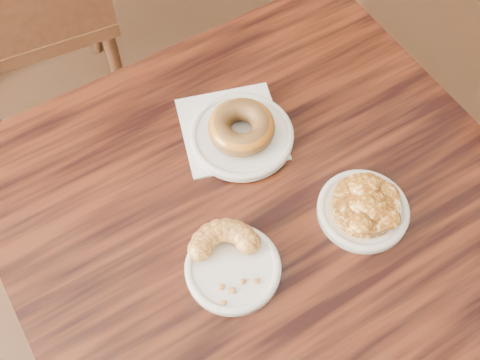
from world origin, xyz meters
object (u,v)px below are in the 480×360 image
object	(u,v)px
cafe_table	(265,298)
cruller_fragment	(233,263)
chair_far	(19,1)
glazed_donut	(242,127)
apple_fritter	(366,204)

from	to	relation	value
cafe_table	cruller_fragment	bearing A→B (deg)	-157.00
chair_far	cruller_fragment	size ratio (longest dim) A/B	7.22
glazed_donut	cruller_fragment	world-z (taller)	glazed_donut
cafe_table	apple_fritter	xyz separation A→B (m)	(0.14, -0.04, 0.40)
chair_far	apple_fritter	xyz separation A→B (m)	(0.50, -1.00, 0.33)
glazed_donut	cruller_fragment	distance (m)	0.24
chair_far	apple_fritter	bearing A→B (deg)	110.60
glazed_donut	apple_fritter	world-z (taller)	glazed_donut
cafe_table	cruller_fragment	distance (m)	0.42
cruller_fragment	chair_far	bearing A→B (deg)	104.86
apple_fritter	chair_far	bearing A→B (deg)	116.43
glazed_donut	chair_far	bearing A→B (deg)	113.99
cafe_table	glazed_donut	bearing A→B (deg)	77.02
chair_far	cruller_fragment	distance (m)	1.11
cruller_fragment	glazed_donut	bearing A→B (deg)	68.55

